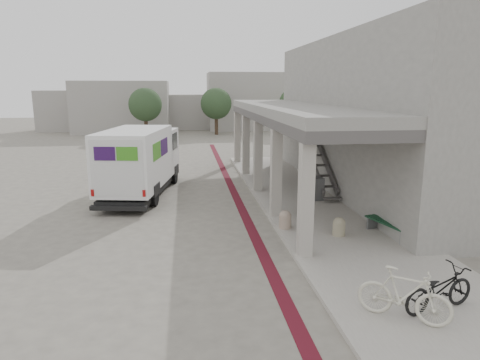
{
  "coord_description": "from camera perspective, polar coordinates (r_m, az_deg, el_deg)",
  "views": [
    {
      "loc": [
        -1.14,
        -14.62,
        4.76
      ],
      "look_at": [
        0.69,
        -0.05,
        1.6
      ],
      "focal_mm": 32.0,
      "sensor_mm": 36.0,
      "label": 1
    }
  ],
  "objects": [
    {
      "name": "bike_lane_stripe",
      "position": [
        17.42,
        0.15,
        -3.69
      ],
      "size": [
        0.35,
        40.0,
        0.01
      ],
      "primitive_type": "cube",
      "color": "#51101B",
      "rests_on": "ground"
    },
    {
      "name": "bench",
      "position": [
        14.54,
        19.17,
        -5.85
      ],
      "size": [
        0.87,
        1.93,
        0.44
      ],
      "rotation": [
        0.0,
        0.0,
        0.25
      ],
      "color": "slate",
      "rests_on": "sidewalk"
    },
    {
      "name": "tree_right",
      "position": [
        45.05,
        7.26,
        10.05
      ],
      "size": [
        3.2,
        3.2,
        4.8
      ],
      "color": "#38281C",
      "rests_on": "ground"
    },
    {
      "name": "bicycle_black",
      "position": [
        10.24,
        25.01,
        -13.04
      ],
      "size": [
        1.94,
        1.12,
        0.96
      ],
      "primitive_type": "imported",
      "rotation": [
        0.0,
        0.0,
        1.85
      ],
      "color": "black",
      "rests_on": "sidewalk"
    },
    {
      "name": "ground",
      "position": [
        15.42,
        -2.6,
        -5.85
      ],
      "size": [
        120.0,
        120.0,
        0.0
      ],
      "primitive_type": "plane",
      "color": "#666058",
      "rests_on": "ground"
    },
    {
      "name": "distant_backdrop",
      "position": [
        50.57,
        -9.23,
        9.67
      ],
      "size": [
        28.0,
        10.0,
        6.5
      ],
      "color": "#999691",
      "rests_on": "ground"
    },
    {
      "name": "transit_building",
      "position": [
        20.76,
        15.57,
        7.96
      ],
      "size": [
        7.6,
        17.0,
        7.0
      ],
      "color": "gray",
      "rests_on": "ground"
    },
    {
      "name": "fedex_truck",
      "position": [
        19.73,
        -13.07,
        2.68
      ],
      "size": [
        3.3,
        7.4,
        3.05
      ],
      "rotation": [
        0.0,
        0.0,
        -0.17
      ],
      "color": "black",
      "rests_on": "ground"
    },
    {
      "name": "bollard_near",
      "position": [
        14.56,
        6.04,
        -5.23
      ],
      "size": [
        0.41,
        0.41,
        0.62
      ],
      "color": "gray",
      "rests_on": "sidewalk"
    },
    {
      "name": "bicycle_cream",
      "position": [
        9.53,
        21.05,
        -14.07
      ],
      "size": [
        1.81,
        1.53,
        1.12
      ],
      "primitive_type": "imported",
      "rotation": [
        0.0,
        0.0,
        0.94
      ],
      "color": "beige",
      "rests_on": "sidewalk"
    },
    {
      "name": "bollard_far",
      "position": [
        14.15,
        13.06,
        -6.04
      ],
      "size": [
        0.4,
        0.4,
        0.6
      ],
      "color": "gray",
      "rests_on": "sidewalk"
    },
    {
      "name": "tree_mid",
      "position": [
        44.76,
        -3.2,
        10.12
      ],
      "size": [
        3.2,
        3.2,
        4.8
      ],
      "color": "#38281C",
      "rests_on": "ground"
    },
    {
      "name": "tree_left",
      "position": [
        42.82,
        -12.53,
        9.76
      ],
      "size": [
        3.2,
        3.2,
        4.8
      ],
      "color": "#38281C",
      "rests_on": "ground"
    },
    {
      "name": "utility_cabinet",
      "position": [
        18.42,
        10.2,
        -1.11
      ],
      "size": [
        0.51,
        0.63,
        0.96
      ],
      "primitive_type": "cube",
      "rotation": [
        0.0,
        0.0,
        0.14
      ],
      "color": "slate",
      "rests_on": "sidewalk"
    },
    {
      "name": "sidewalk",
      "position": [
        16.19,
        11.71,
        -4.99
      ],
      "size": [
        4.4,
        28.0,
        0.12
      ],
      "primitive_type": "cube",
      "color": "gray",
      "rests_on": "ground"
    }
  ]
}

